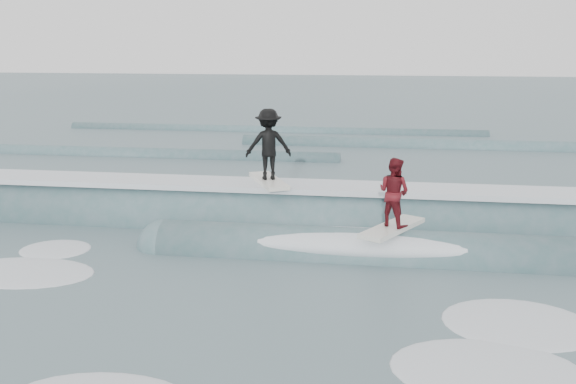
# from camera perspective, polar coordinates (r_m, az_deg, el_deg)

# --- Properties ---
(ground) EXTENTS (160.00, 160.00, 0.00)m
(ground) POSITION_cam_1_polar(r_m,az_deg,el_deg) (11.95, -2.84, -9.39)
(ground) COLOR #41555F
(ground) RESTS_ON ground
(breaking_wave) EXTENTS (22.62, 3.80, 2.03)m
(breaking_wave) POSITION_cam_1_polar(r_m,az_deg,el_deg) (16.01, 1.61, -3.28)
(breaking_wave) COLOR #3C6265
(breaking_wave) RESTS_ON ground
(surfer_black) EXTENTS (1.36, 2.04, 1.88)m
(surfer_black) POSITION_cam_1_polar(r_m,az_deg,el_deg) (16.16, -1.75, 4.02)
(surfer_black) COLOR silver
(surfer_black) RESTS_ON ground
(surfer_red) EXTENTS (1.46, 2.01, 1.59)m
(surfer_red) POSITION_cam_1_polar(r_m,az_deg,el_deg) (13.88, 9.37, -0.49)
(surfer_red) COLOR silver
(surfer_red) RESTS_ON ground
(whitewater) EXTENTS (13.37, 8.43, 0.10)m
(whitewater) POSITION_cam_1_polar(r_m,az_deg,el_deg) (10.47, -0.33, -12.81)
(whitewater) COLOR silver
(whitewater) RESTS_ON ground
(far_swells) EXTENTS (39.25, 8.65, 0.80)m
(far_swells) POSITION_cam_1_polar(r_m,az_deg,el_deg) (29.06, 1.34, 4.14)
(far_swells) COLOR #3C6265
(far_swells) RESTS_ON ground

